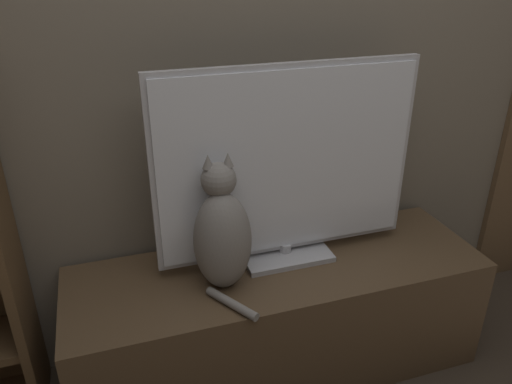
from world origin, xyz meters
name	(u,v)px	position (x,y,z in m)	size (l,w,h in m)	color
wall_back	(255,12)	(0.00, 1.22, 1.30)	(4.80, 0.05, 2.60)	#756B5B
tv_stand	(278,317)	(0.00, 0.94, 0.23)	(1.51, 0.48, 0.46)	brown
tv	(287,169)	(0.04, 1.00, 0.81)	(0.93, 0.19, 0.71)	#B7B7BC
cat	(222,235)	(-0.22, 0.90, 0.66)	(0.20, 0.31, 0.46)	gray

